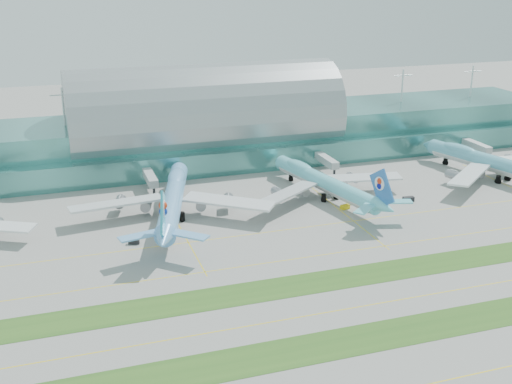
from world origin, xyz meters
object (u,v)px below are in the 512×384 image
object	(u,v)px
airliner_c	(324,181)
airliner_d	(495,163)
terminal	(205,129)
airliner_b	(173,198)

from	to	relation	value
airliner_c	airliner_d	bearing A→B (deg)	-13.35
terminal	airliner_c	bearing A→B (deg)	-64.10
airliner_b	airliner_c	xyz separation A→B (m)	(58.26, 1.84, -0.63)
airliner_c	airliner_d	distance (m)	75.88
airliner_c	terminal	bearing A→B (deg)	103.82
terminal	airliner_c	xyz separation A→B (m)	(30.61, -63.06, -7.96)
airliner_b	airliner_c	size ratio (longest dim) A/B	1.09
airliner_b	airliner_d	world-z (taller)	airliner_b
terminal	airliner_c	size ratio (longest dim) A/B	4.64
terminal	airliner_d	bearing A→B (deg)	-31.30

